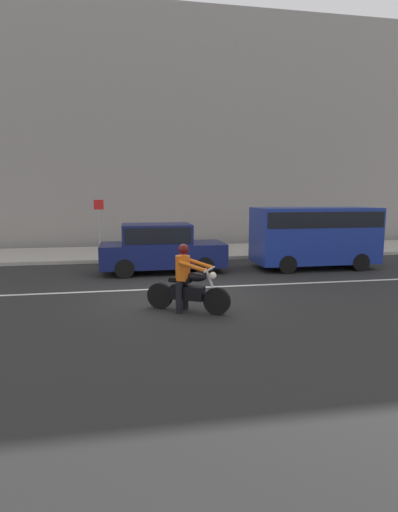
{
  "coord_description": "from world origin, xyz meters",
  "views": [
    {
      "loc": [
        -1.36,
        -10.61,
        2.72
      ],
      "look_at": [
        0.47,
        -0.4,
        1.15
      ],
      "focal_mm": 28.29,
      "sensor_mm": 36.0,
      "label": 1
    }
  ],
  "objects_px": {
    "parked_van_cobalt_blue": "(314,233)",
    "motorcycle_with_rider_orange_stripe": "(187,284)",
    "street_sign_post": "(99,220)",
    "parked_sedan_navy": "(161,248)"
  },
  "relations": [
    {
      "from": "parked_sedan_navy",
      "to": "motorcycle_with_rider_orange_stripe",
      "type": "bearing_deg",
      "value": -87.71
    },
    {
      "from": "parked_sedan_navy",
      "to": "street_sign_post",
      "type": "relative_size",
      "value": 1.81
    },
    {
      "from": "parked_sedan_navy",
      "to": "parked_van_cobalt_blue",
      "type": "bearing_deg",
      "value": -1.37
    },
    {
      "from": "parked_van_cobalt_blue",
      "to": "street_sign_post",
      "type": "xyz_separation_m",
      "value": [
        -8.11,
        5.13,
        0.29
      ]
    },
    {
      "from": "street_sign_post",
      "to": "motorcycle_with_rider_orange_stripe",
      "type": "bearing_deg",
      "value": -75.46
    },
    {
      "from": "parked_van_cobalt_blue",
      "to": "street_sign_post",
      "type": "relative_size",
      "value": 1.88
    },
    {
      "from": "parked_van_cobalt_blue",
      "to": "motorcycle_with_rider_orange_stripe",
      "type": "bearing_deg",
      "value": -138.78
    },
    {
      "from": "motorcycle_with_rider_orange_stripe",
      "to": "parked_sedan_navy",
      "type": "height_order",
      "value": "parked_sedan_navy"
    },
    {
      "from": "motorcycle_with_rider_orange_stripe",
      "to": "street_sign_post",
      "type": "height_order",
      "value": "street_sign_post"
    },
    {
      "from": "parked_sedan_navy",
      "to": "street_sign_post",
      "type": "distance_m",
      "value": 5.58
    }
  ]
}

